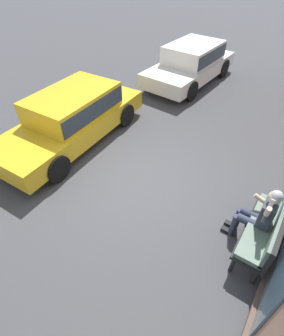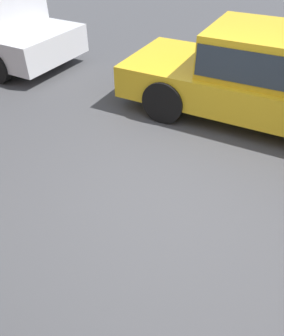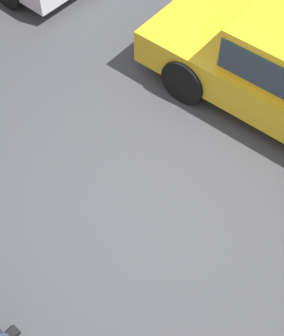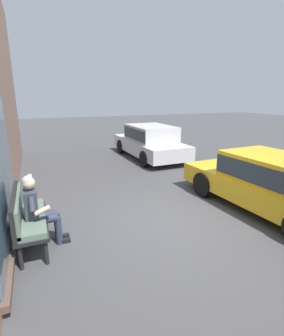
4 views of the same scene
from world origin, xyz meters
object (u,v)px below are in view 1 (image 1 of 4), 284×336
(parked_car_near, at_px, (191,62))
(person_on_phone, at_px, (259,214))
(bench, at_px, (269,228))
(parked_car_mid, at_px, (73,115))

(parked_car_near, bearing_deg, person_on_phone, 35.72)
(bench, distance_m, parked_car_mid, 5.41)
(parked_car_mid, bearing_deg, bench, 83.32)
(person_on_phone, xyz_separation_m, parked_car_mid, (-0.54, -5.15, 0.03))
(bench, xyz_separation_m, parked_car_near, (-6.03, -4.50, 0.17))
(parked_car_near, xyz_separation_m, parked_car_mid, (5.40, -0.87, -0.01))
(bench, height_order, parked_car_near, parked_car_near)
(bench, height_order, parked_car_mid, parked_car_mid)
(parked_car_near, distance_m, parked_car_mid, 5.47)
(bench, relative_size, parked_car_mid, 0.35)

